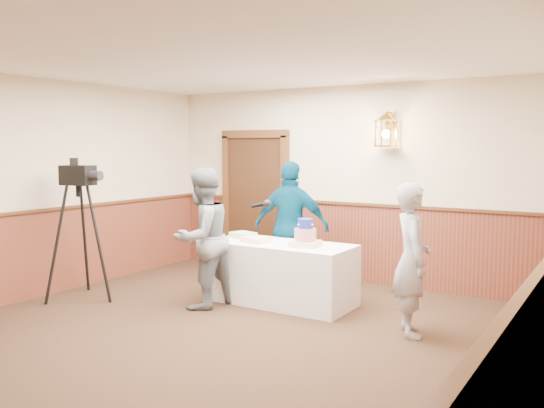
{
  "coord_description": "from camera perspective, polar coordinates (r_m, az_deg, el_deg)",
  "views": [
    {
      "loc": [
        3.43,
        -4.08,
        1.93
      ],
      "look_at": [
        -0.19,
        1.7,
        1.25
      ],
      "focal_mm": 38.0,
      "sensor_mm": 36.0,
      "label": 1
    }
  ],
  "objects": [
    {
      "name": "ground",
      "position": [
        5.67,
        -7.74,
        -14.25
      ],
      "size": [
        7.0,
        7.0,
        0.0
      ],
      "primitive_type": "plane",
      "color": "#311E13",
      "rests_on": "ground"
    },
    {
      "name": "sheet_cake_green",
      "position": [
        7.51,
        -2.88,
        -3.08
      ],
      "size": [
        0.36,
        0.32,
        0.07
      ],
      "primitive_type": "cube",
      "rotation": [
        0.0,
        0.0,
        -0.29
      ],
      "color": "#90C58B",
      "rests_on": "display_table"
    },
    {
      "name": "baker",
      "position": [
        6.07,
        13.67,
        -5.36
      ],
      "size": [
        0.61,
        0.68,
        1.57
      ],
      "primitive_type": "imported",
      "rotation": [
        0.0,
        0.0,
        2.09
      ],
      "color": "gray",
      "rests_on": "ground"
    },
    {
      "name": "sheet_cake_yellow",
      "position": [
        7.13,
        -1.62,
        -3.57
      ],
      "size": [
        0.35,
        0.3,
        0.06
      ],
      "primitive_type": "cube",
      "rotation": [
        0.0,
        0.0,
        -0.19
      ],
      "color": "#E8C68A",
      "rests_on": "display_table"
    },
    {
      "name": "tiered_cake",
      "position": [
        6.85,
        3.32,
        -3.14
      ],
      "size": [
        0.37,
        0.37,
        0.33
      ],
      "rotation": [
        0.0,
        0.0,
        0.16
      ],
      "color": "beige",
      "rests_on": "display_table"
    },
    {
      "name": "tv_camera_rig",
      "position": [
        7.66,
        -18.49,
        -3.36
      ],
      "size": [
        0.67,
        0.62,
        1.7
      ],
      "rotation": [
        0.0,
        0.0,
        0.16
      ],
      "color": "black",
      "rests_on": "ground"
    },
    {
      "name": "assistant_p",
      "position": [
        7.65,
        1.93,
        -2.27
      ],
      "size": [
        1.09,
        0.63,
        1.74
      ],
      "primitive_type": "imported",
      "rotation": [
        0.0,
        0.0,
        3.35
      ],
      "color": "#033752",
      "rests_on": "ground"
    },
    {
      "name": "interviewer",
      "position": [
        6.95,
        -6.93,
        -3.35
      ],
      "size": [
        1.5,
        0.88,
        1.68
      ],
      "rotation": [
        0.0,
        0.0,
        -1.68
      ],
      "color": "slate",
      "rests_on": "ground"
    },
    {
      "name": "room_shell",
      "position": [
        5.74,
        -5.45,
        1.58
      ],
      "size": [
        6.02,
        7.02,
        2.81
      ],
      "color": "beige",
      "rests_on": "ground"
    },
    {
      "name": "display_table",
      "position": [
        7.16,
        0.86,
        -6.85
      ],
      "size": [
        1.8,
        0.8,
        0.75
      ],
      "primitive_type": "cube",
      "color": "white",
      "rests_on": "ground"
    }
  ]
}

